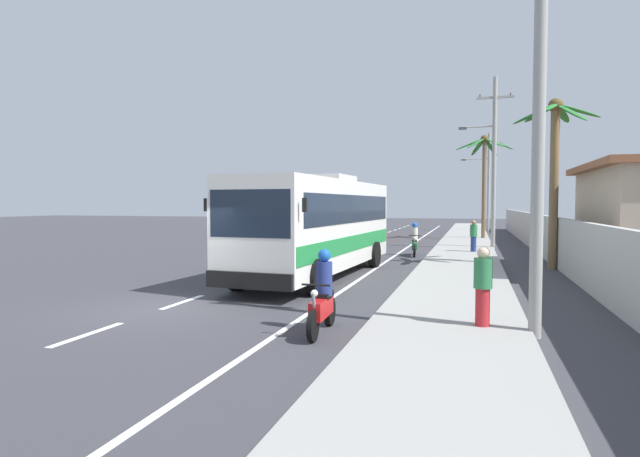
{
  "coord_description": "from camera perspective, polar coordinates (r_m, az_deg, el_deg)",
  "views": [
    {
      "loc": [
        7.27,
        -10.9,
        2.59
      ],
      "look_at": [
        2.07,
        6.54,
        1.7
      ],
      "focal_mm": 28.82,
      "sensor_mm": 36.0,
      "label": 1
    }
  ],
  "objects": [
    {
      "name": "coach_bus_far_lane",
      "position": [
        39.83,
        3.05,
        1.87
      ],
      "size": [
        3.35,
        10.77,
        3.74
      ],
      "color": "red",
      "rests_on": "ground"
    },
    {
      "name": "pedestrian_near_kerb",
      "position": [
        27.27,
        16.69,
        -0.71
      ],
      "size": [
        0.36,
        0.36,
        1.6
      ],
      "rotation": [
        0.0,
        0.0,
        2.26
      ],
      "color": "navy",
      "rests_on": "sidewalk_kerb"
    },
    {
      "name": "pedestrian_midwalk",
      "position": [
        10.79,
        17.63,
        -5.95
      ],
      "size": [
        0.36,
        0.36,
        1.59
      ],
      "rotation": [
        0.0,
        0.0,
        3.36
      ],
      "color": "red",
      "rests_on": "sidewalk_kerb"
    },
    {
      "name": "sidewalk_kerb",
      "position": [
        21.05,
        15.26,
        -4.17
      ],
      "size": [
        3.2,
        90.0,
        0.14
      ],
      "primitive_type": "cube",
      "color": "#999993",
      "rests_on": "ground"
    },
    {
      "name": "coach_bus_foreground",
      "position": [
        18.24,
        -0.08,
        0.63
      ],
      "size": [
        3.4,
        10.79,
        3.65
      ],
      "color": "silver",
      "rests_on": "ground"
    },
    {
      "name": "palm_nearest",
      "position": [
        38.44,
        17.78,
        6.95
      ],
      "size": [
        4.01,
        3.48,
        7.44
      ],
      "color": "brown",
      "rests_on": "ground"
    },
    {
      "name": "boundary_wall",
      "position": [
        25.17,
        24.19,
        -1.05
      ],
      "size": [
        0.24,
        60.0,
        2.02
      ],
      "primitive_type": "cube",
      "color": "#B2B2AD",
      "rests_on": "ground"
    },
    {
      "name": "utility_pole_nearest",
      "position": [
        10.78,
        23.17,
        12.5
      ],
      "size": [
        2.24,
        0.24,
        8.47
      ],
      "color": "#9E9E99",
      "rests_on": "ground"
    },
    {
      "name": "motorcycle_trailing",
      "position": [
        10.37,
        0.31,
        -7.84
      ],
      "size": [
        0.56,
        1.96,
        1.67
      ],
      "color": "black",
      "rests_on": "ground"
    },
    {
      "name": "utility_pole_far",
      "position": [
        50.47,
        18.12,
        5.27
      ],
      "size": [
        3.73,
        0.24,
        9.09
      ],
      "color": "#9E9E99",
      "rests_on": "ground"
    },
    {
      "name": "lane_markings",
      "position": [
        26.45,
        5.33,
        -2.83
      ],
      "size": [
        3.74,
        71.58,
        0.01
      ],
      "color": "white",
      "rests_on": "ground"
    },
    {
      "name": "ground_plane",
      "position": [
        13.35,
        -16.95,
        -8.5
      ],
      "size": [
        160.0,
        160.0,
        0.0
      ],
      "primitive_type": "plane",
      "color": "#3A3A3F"
    },
    {
      "name": "motorcycle_beside_bus",
      "position": [
        25.82,
        10.45,
        -1.52
      ],
      "size": [
        0.56,
        1.96,
        1.65
      ],
      "color": "black",
      "rests_on": "ground"
    },
    {
      "name": "utility_pole_mid",
      "position": [
        30.6,
        18.66,
        7.36
      ],
      "size": [
        2.95,
        0.24,
        9.64
      ],
      "color": "#9E9E99",
      "rests_on": "ground"
    },
    {
      "name": "palm_second",
      "position": [
        22.27,
        24.61,
        7.65
      ],
      "size": [
        3.21,
        3.16,
        6.69
      ],
      "color": "brown",
      "rests_on": "ground"
    }
  ]
}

